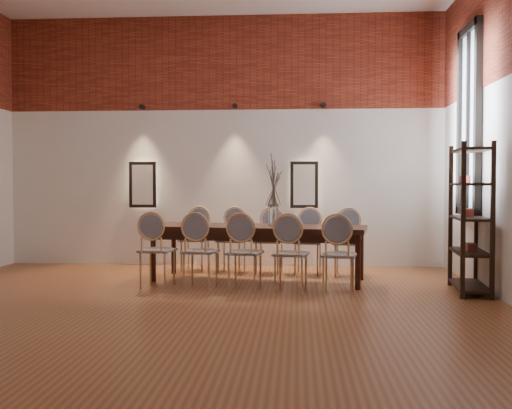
# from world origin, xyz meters

# --- Properties ---
(floor) EXTENTS (7.00, 7.00, 0.02)m
(floor) POSITION_xyz_m (0.00, 0.00, -0.01)
(floor) COLOR #94542F
(floor) RESTS_ON ground
(wall_back) EXTENTS (7.00, 0.10, 4.00)m
(wall_back) POSITION_xyz_m (0.00, 3.55, 2.00)
(wall_back) COLOR silver
(wall_back) RESTS_ON ground
(wall_front) EXTENTS (7.00, 0.10, 4.00)m
(wall_front) POSITION_xyz_m (0.00, -3.55, 2.00)
(wall_front) COLOR silver
(wall_front) RESTS_ON ground
(brick_band_back) EXTENTS (7.00, 0.02, 1.50)m
(brick_band_back) POSITION_xyz_m (0.00, 3.48, 3.25)
(brick_band_back) COLOR maroon
(brick_band_back) RESTS_ON ground
(niche_left) EXTENTS (0.36, 0.06, 0.66)m
(niche_left) POSITION_xyz_m (-1.30, 3.45, 1.30)
(niche_left) COLOR #FFEAC6
(niche_left) RESTS_ON wall_back
(niche_right) EXTENTS (0.36, 0.06, 0.66)m
(niche_right) POSITION_xyz_m (1.30, 3.45, 1.30)
(niche_right) COLOR #FFEAC6
(niche_right) RESTS_ON wall_back
(spot_fixture_left) EXTENTS (0.08, 0.10, 0.08)m
(spot_fixture_left) POSITION_xyz_m (-1.30, 3.42, 2.55)
(spot_fixture_left) COLOR black
(spot_fixture_left) RESTS_ON wall_back
(spot_fixture_mid) EXTENTS (0.08, 0.10, 0.08)m
(spot_fixture_mid) POSITION_xyz_m (0.20, 3.42, 2.55)
(spot_fixture_mid) COLOR black
(spot_fixture_mid) RESTS_ON wall_back
(spot_fixture_right) EXTENTS (0.08, 0.10, 0.08)m
(spot_fixture_right) POSITION_xyz_m (1.60, 3.42, 2.55)
(spot_fixture_right) COLOR black
(spot_fixture_right) RESTS_ON wall_back
(window_glass) EXTENTS (0.02, 0.78, 2.38)m
(window_glass) POSITION_xyz_m (3.46, 2.00, 2.15)
(window_glass) COLOR silver
(window_glass) RESTS_ON wall_right
(window_frame) EXTENTS (0.08, 0.90, 2.50)m
(window_frame) POSITION_xyz_m (3.44, 2.00, 2.15)
(window_frame) COLOR black
(window_frame) RESTS_ON wall_right
(window_mullion) EXTENTS (0.06, 0.06, 2.40)m
(window_mullion) POSITION_xyz_m (3.44, 2.00, 2.15)
(window_mullion) COLOR black
(window_mullion) RESTS_ON wall_right
(dining_table) EXTENTS (2.98, 1.36, 0.75)m
(dining_table) POSITION_xyz_m (0.66, 1.96, 0.38)
(dining_table) COLOR black
(dining_table) RESTS_ON floor
(chair_near_a) EXTENTS (0.50, 0.50, 0.94)m
(chair_near_a) POSITION_xyz_m (-0.59, 1.41, 0.47)
(chair_near_a) COLOR tan
(chair_near_a) RESTS_ON floor
(chair_near_b) EXTENTS (0.50, 0.50, 0.94)m
(chair_near_b) POSITION_xyz_m (-0.02, 1.32, 0.47)
(chair_near_b) COLOR tan
(chair_near_b) RESTS_ON floor
(chair_near_c) EXTENTS (0.50, 0.50, 0.94)m
(chair_near_c) POSITION_xyz_m (0.55, 1.23, 0.47)
(chair_near_c) COLOR tan
(chair_near_c) RESTS_ON floor
(chair_near_d) EXTENTS (0.50, 0.50, 0.94)m
(chair_near_d) POSITION_xyz_m (1.11, 1.14, 0.47)
(chair_near_d) COLOR tan
(chair_near_d) RESTS_ON floor
(chair_near_e) EXTENTS (0.50, 0.50, 0.94)m
(chair_near_e) POSITION_xyz_m (1.68, 1.05, 0.47)
(chair_near_e) COLOR tan
(chair_near_e) RESTS_ON floor
(chair_far_a) EXTENTS (0.50, 0.50, 0.94)m
(chair_far_a) POSITION_xyz_m (-0.36, 2.87, 0.47)
(chair_far_a) COLOR tan
(chair_far_a) RESTS_ON floor
(chair_far_b) EXTENTS (0.50, 0.50, 0.94)m
(chair_far_b) POSITION_xyz_m (0.21, 2.78, 0.47)
(chair_far_b) COLOR tan
(chair_far_b) RESTS_ON floor
(chair_far_c) EXTENTS (0.50, 0.50, 0.94)m
(chair_far_c) POSITION_xyz_m (0.78, 2.69, 0.47)
(chair_far_c) COLOR tan
(chair_far_c) RESTS_ON floor
(chair_far_d) EXTENTS (0.50, 0.50, 0.94)m
(chair_far_d) POSITION_xyz_m (1.35, 2.60, 0.47)
(chair_far_d) COLOR tan
(chair_far_d) RESTS_ON floor
(chair_far_e) EXTENTS (0.50, 0.50, 0.94)m
(chair_far_e) POSITION_xyz_m (1.91, 2.51, 0.47)
(chair_far_e) COLOR tan
(chair_far_e) RESTS_ON floor
(vase) EXTENTS (0.14, 0.14, 0.30)m
(vase) POSITION_xyz_m (0.87, 1.93, 0.90)
(vase) COLOR silver
(vase) RESTS_ON dining_table
(dried_branches) EXTENTS (0.50, 0.50, 0.70)m
(dried_branches) POSITION_xyz_m (0.87, 1.93, 1.35)
(dried_branches) COLOR #443828
(dried_branches) RESTS_ON vase
(bowl) EXTENTS (0.24, 0.24, 0.18)m
(bowl) POSITION_xyz_m (0.41, 1.95, 0.84)
(bowl) COLOR #5C2113
(bowl) RESTS_ON dining_table
(book) EXTENTS (0.28, 0.22, 0.03)m
(book) POSITION_xyz_m (0.43, 2.12, 0.77)
(book) COLOR #7E2974
(book) RESTS_ON dining_table
(shelving_rack) EXTENTS (0.48, 1.03, 1.80)m
(shelving_rack) POSITION_xyz_m (3.28, 1.30, 0.90)
(shelving_rack) COLOR black
(shelving_rack) RESTS_ON floor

